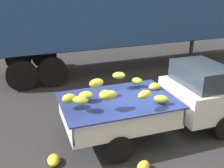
{
  "coord_description": "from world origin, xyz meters",
  "views": [
    {
      "loc": [
        -2.92,
        -5.0,
        3.77
      ],
      "look_at": [
        -0.71,
        0.66,
        1.36
      ],
      "focal_mm": 43.43,
      "sensor_mm": 36.0,
      "label": 1
    }
  ],
  "objects_px": {
    "semi_trailer": "(129,8)",
    "fallen_banana_bunch_near_tailgate": "(54,160)",
    "fallen_banana_bunch_by_wheel": "(143,167)",
    "pickup_truck": "(186,96)"
  },
  "relations": [
    {
      "from": "pickup_truck",
      "to": "fallen_banana_bunch_by_wheel",
      "type": "xyz_separation_m",
      "value": [
        -1.84,
        -1.23,
        -0.78
      ]
    },
    {
      "from": "pickup_truck",
      "to": "fallen_banana_bunch_by_wheel",
      "type": "relative_size",
      "value": 14.05
    },
    {
      "from": "fallen_banana_bunch_near_tailgate",
      "to": "semi_trailer",
      "type": "bearing_deg",
      "value": 52.64
    },
    {
      "from": "fallen_banana_bunch_near_tailgate",
      "to": "fallen_banana_bunch_by_wheel",
      "type": "relative_size",
      "value": 1.12
    },
    {
      "from": "semi_trailer",
      "to": "fallen_banana_bunch_near_tailgate",
      "type": "bearing_deg",
      "value": -126.77
    },
    {
      "from": "fallen_banana_bunch_near_tailgate",
      "to": "fallen_banana_bunch_by_wheel",
      "type": "distance_m",
      "value": 1.93
    },
    {
      "from": "fallen_banana_bunch_near_tailgate",
      "to": "fallen_banana_bunch_by_wheel",
      "type": "xyz_separation_m",
      "value": [
        1.69,
        -0.91,
        0.02
      ]
    },
    {
      "from": "pickup_truck",
      "to": "fallen_banana_bunch_near_tailgate",
      "type": "distance_m",
      "value": 3.63
    },
    {
      "from": "semi_trailer",
      "to": "fallen_banana_bunch_by_wheel",
      "type": "bearing_deg",
      "value": -111.27
    },
    {
      "from": "semi_trailer",
      "to": "fallen_banana_bunch_near_tailgate",
      "type": "relative_size",
      "value": 31.19
    }
  ]
}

